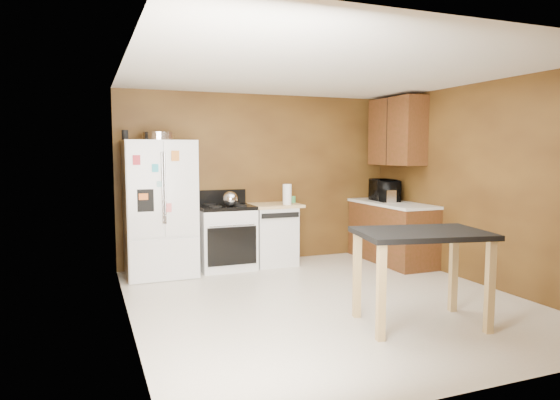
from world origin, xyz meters
TOP-DOWN VIEW (x-y plane):
  - floor at (0.00, 0.00)m, footprint 4.50×4.50m
  - ceiling at (0.00, 0.00)m, footprint 4.50×4.50m
  - wall_back at (0.00, 2.25)m, footprint 4.20×0.00m
  - wall_front at (0.00, -2.25)m, footprint 4.20×0.00m
  - wall_left at (-2.10, 0.00)m, footprint 0.00×4.50m
  - wall_right at (2.10, 0.00)m, footprint 0.00×4.50m
  - roasting_pan at (-1.54, 1.88)m, footprint 0.43×0.43m
  - pen_cup at (-1.97, 1.79)m, footprint 0.08×0.08m
  - kettle at (-0.61, 1.77)m, footprint 0.21×0.21m
  - paper_towel at (0.25, 1.80)m, footprint 0.16×0.16m
  - green_canister at (0.43, 2.03)m, footprint 0.11×0.11m
  - toaster at (1.77, 1.51)m, footprint 0.19×0.27m
  - microwave at (1.81, 1.68)m, footprint 0.43×0.58m
  - refrigerator at (-1.55, 1.86)m, footprint 0.90×0.80m
  - gas_range at (-0.64, 1.92)m, footprint 0.76×0.68m
  - dishwasher at (0.08, 1.95)m, footprint 0.78×0.63m
  - right_cabinets at (1.84, 1.48)m, footprint 0.63×1.58m
  - island at (0.48, -1.00)m, footprint 1.33×1.01m

SIDE VIEW (x-z plane):
  - floor at x=0.00m, z-range 0.00..0.00m
  - dishwasher at x=0.08m, z-range 0.01..0.90m
  - gas_range at x=-0.64m, z-range -0.09..1.01m
  - island at x=0.48m, z-range 0.31..1.22m
  - refrigerator at x=-1.55m, z-range 0.00..1.80m
  - right_cabinets at x=1.84m, z-range -0.32..2.13m
  - green_canister at x=0.43m, z-range 0.89..0.99m
  - toaster at x=1.77m, z-range 0.90..1.08m
  - kettle at x=-0.61m, z-range 0.90..1.11m
  - paper_towel at x=0.25m, z-range 0.89..1.19m
  - microwave at x=1.81m, z-range 0.90..1.20m
  - wall_back at x=0.00m, z-range -0.85..3.35m
  - wall_front at x=0.00m, z-range -0.85..3.35m
  - wall_left at x=-2.10m, z-range -1.00..3.50m
  - wall_right at x=2.10m, z-range -1.00..3.50m
  - roasting_pan at x=-1.54m, z-range 1.80..1.91m
  - pen_cup at x=-1.97m, z-range 1.80..1.92m
  - ceiling at x=0.00m, z-range 2.50..2.50m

